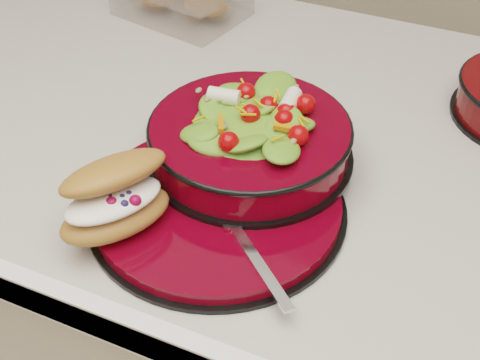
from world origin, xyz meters
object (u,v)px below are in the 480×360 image
at_px(island_counter, 192,301).
at_px(salad_bowl, 250,132).
at_px(fork, 250,250).
at_px(dinner_plate, 217,206).
at_px(croissant, 117,198).

relative_size(island_counter, salad_bowl, 4.88).
height_order(island_counter, fork, fork).
xyz_separation_m(dinner_plate, fork, (0.07, -0.06, 0.01)).
bearing_deg(island_counter, salad_bowl, -32.56).
relative_size(croissant, fork, 1.16).
distance_m(dinner_plate, croissant, 0.12).
distance_m(island_counter, salad_bowl, 0.54).
xyz_separation_m(dinner_plate, salad_bowl, (0.00, 0.09, 0.05)).
bearing_deg(island_counter, fork, -48.13).
distance_m(island_counter, dinner_plate, 0.52).
relative_size(island_counter, croissant, 7.85).
bearing_deg(fork, croissant, 137.93).
distance_m(island_counter, fork, 0.57).
bearing_deg(croissant, salad_bowl, 5.23).
bearing_deg(salad_bowl, dinner_plate, -91.87).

